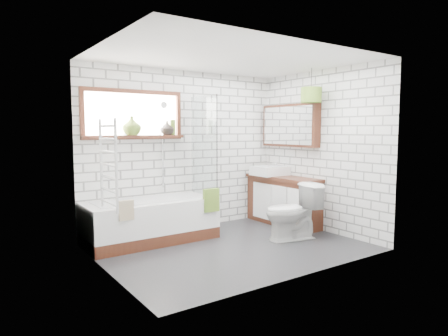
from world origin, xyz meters
TOP-DOWN VIEW (x-y plane):
  - floor at (0.00, 0.00)m, footprint 3.40×2.60m
  - ceiling at (0.00, 0.00)m, footprint 3.40×2.60m
  - wall_back at (0.00, 1.30)m, footprint 3.40×0.01m
  - wall_front at (0.00, -1.30)m, footprint 3.40×0.01m
  - wall_left at (-1.70, 0.00)m, footprint 0.01×2.60m
  - wall_right at (1.70, 0.00)m, footprint 0.01×2.60m
  - window at (-0.85, 1.26)m, footprint 1.52×0.16m
  - towel_radiator at (-1.66, 0.00)m, footprint 0.06×0.52m
  - mirror_cabinet at (1.62, 0.60)m, footprint 0.16×1.20m
  - shower_riser at (-0.40, 1.26)m, footprint 0.02×0.02m
  - bathtub at (-0.78, 0.90)m, footprint 1.83×0.81m
  - shower_screen at (0.12, 0.90)m, footprint 0.02×0.72m
  - towel_green at (-0.01, 0.49)m, footprint 0.24×0.07m
  - towel_beige at (-1.29, 0.49)m, footprint 0.19×0.05m
  - vanity at (1.47, 0.59)m, footprint 0.45×1.41m
  - basin at (1.41, 0.86)m, footprint 0.54×0.47m
  - tap at (1.57, 0.86)m, footprint 0.04×0.04m
  - toilet at (0.95, -0.18)m, footprint 0.63×0.88m
  - vase_olive at (-0.89, 1.23)m, footprint 0.34×0.34m
  - vase_dark at (-0.33, 1.23)m, footprint 0.21×0.21m
  - bottle at (-0.23, 1.23)m, footprint 0.09×0.09m
  - pendant at (1.45, -0.02)m, footprint 0.31×0.31m

SIDE VIEW (x-z plane):
  - floor at x=0.00m, z-range -0.01..0.00m
  - bathtub at x=-0.78m, z-range 0.00..0.59m
  - vanity at x=1.47m, z-range 0.00..0.81m
  - toilet at x=0.95m, z-range 0.00..0.81m
  - towel_green at x=-0.01m, z-range 0.41..0.74m
  - towel_beige at x=-1.29m, z-range 0.44..0.70m
  - basin at x=1.41m, z-range 0.81..0.96m
  - tap at x=1.57m, z-range 0.86..1.03m
  - towel_radiator at x=-1.66m, z-range 0.70..1.70m
  - wall_back at x=0.00m, z-range 0.00..2.50m
  - wall_front at x=0.00m, z-range 0.00..2.50m
  - wall_left at x=-1.70m, z-range 0.00..2.50m
  - wall_right at x=1.70m, z-range 0.00..2.50m
  - shower_screen at x=0.12m, z-range 0.59..2.09m
  - shower_riser at x=-0.40m, z-range 0.70..2.00m
  - vase_dark at x=-0.33m, z-range 1.48..1.69m
  - bottle at x=-0.23m, z-range 1.48..1.71m
  - vase_olive at x=-0.89m, z-range 1.48..1.75m
  - mirror_cabinet at x=1.62m, z-range 1.30..2.00m
  - window at x=-0.85m, z-range 1.46..2.14m
  - pendant at x=1.45m, z-range 1.99..2.21m
  - ceiling at x=0.00m, z-range 2.50..2.51m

